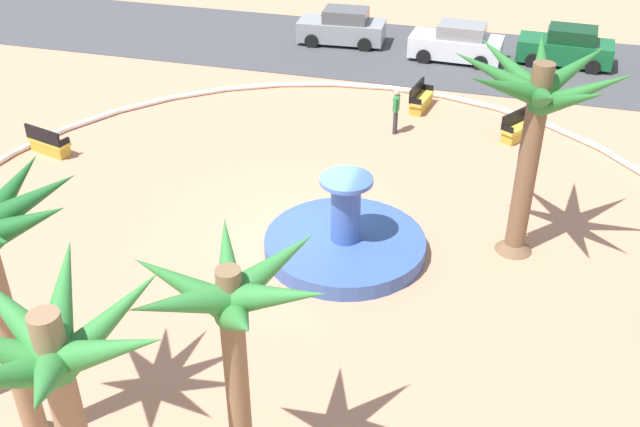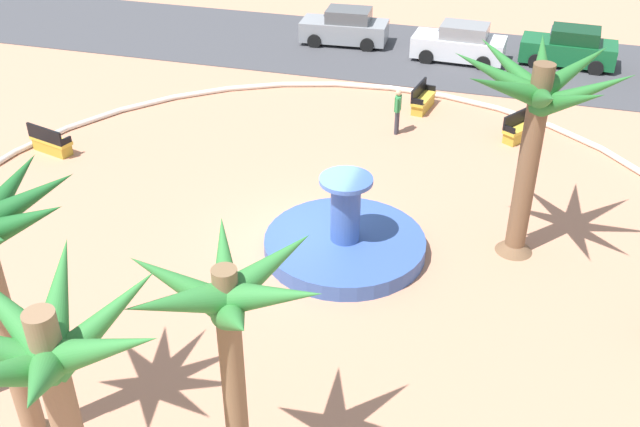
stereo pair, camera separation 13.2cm
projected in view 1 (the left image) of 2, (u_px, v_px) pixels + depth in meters
ground_plane at (310, 241)px, 20.61m from camera, size 80.00×80.00×0.00m
plaza_curb at (310, 238)px, 20.55m from camera, size 22.96×22.96×0.20m
street_asphalt at (408, 53)px, 33.57m from camera, size 48.00×8.00×0.03m
fountain at (345, 242)px, 19.97m from camera, size 4.39×4.39×2.32m
palm_tree_near_fountain at (233, 322)px, 11.80m from camera, size 3.43×3.16×5.12m
palm_tree_by_curb at (56, 376)px, 10.36m from camera, size 3.77×3.68×5.51m
palm_tree_far_side at (536, 109)px, 18.02m from camera, size 4.45×4.57×5.64m
bench_west at (420, 101)px, 28.12m from camera, size 0.74×1.66×1.00m
bench_north at (49, 144)px, 24.96m from camera, size 1.68×0.90×1.00m
bench_southeast at (519, 129)px, 25.96m from camera, size 1.29×1.62×1.00m
person_cyclist_photo at (396, 109)px, 26.01m from camera, size 0.22×0.53×1.67m
parked_car_leftmost at (342, 28)px, 34.31m from camera, size 4.10×2.12×1.67m
parked_car_second at (457, 43)px, 32.41m from camera, size 4.08×2.06×1.67m
parked_car_third at (566, 47)px, 31.97m from camera, size 4.08×2.08×1.67m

